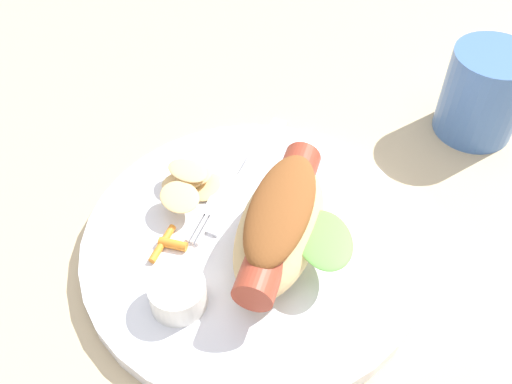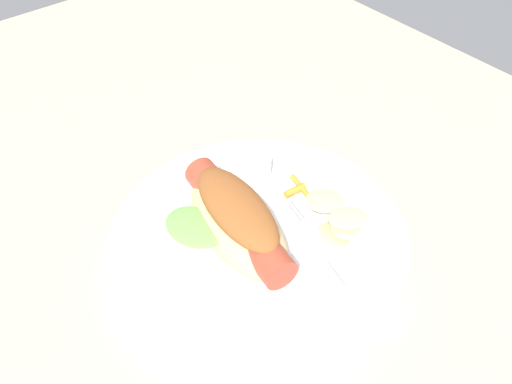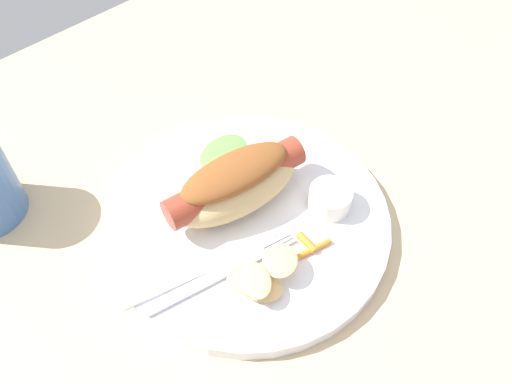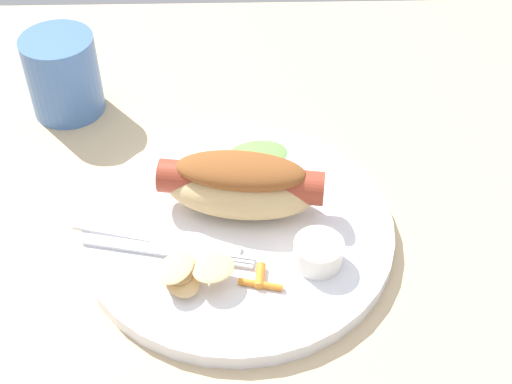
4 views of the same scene
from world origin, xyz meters
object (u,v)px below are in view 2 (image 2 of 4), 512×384
Objects in this scene: plate at (258,239)px; fork at (331,257)px; knife at (321,273)px; chips_pile at (339,220)px; carrot_garnish at (298,189)px; hot_dog at (236,221)px; sauce_ramekin at (251,166)px.

fork is at bearing 26.17° from plate.
knife is (7.51, 1.24, 0.98)cm from plate.
chips_pile reaches higher than knife.
plate is 7.28cm from carrot_garnish.
carrot_garnish is (-9.41, 5.69, 0.17)cm from knife.
hot_dog reaches higher than sauce_ramekin.
knife is (7.87, 3.58, -2.92)cm from hot_dog.
chips_pile is (11.49, 1.71, -0.04)cm from sauce_ramekin.
hot_dog is at bearing -118.83° from chips_pile.
sauce_ramekin reaches higher than plate.
chips_pile reaches higher than plate.
sauce_ramekin is at bearing -156.72° from carrot_garnish.
knife is at bearing 9.41° from plate.
plate is at bearing -90.44° from hot_dog.
hot_dog is (-0.36, -2.33, 3.90)cm from plate.
sauce_ramekin is 5.66cm from carrot_garnish.
sauce_ramekin reaches higher than knife.
plate is 8.71cm from sauce_ramekin.
knife is 2.02× the size of chips_pile.
knife is at bearing -13.44° from sauce_ramekin.
chips_pile is at bearing 8.45° from sauce_ramekin.
chips_pile reaches higher than fork.
fork is at bearing -6.06° from sauce_ramekin.
fork is (7.02, 5.60, -2.90)cm from hot_dog.
fork is 1.98× the size of chips_pile.
carrot_garnish is (-8.55, 3.66, 0.15)cm from fork.
hot_dog is 3.54× the size of sauce_ramekin.
carrot_garnish is at bearing 23.28° from sauce_ramekin.
knife is at bearing -31.16° from carrot_garnish.
chips_pile is at bearing 55.24° from plate.
hot_dog is 0.98× the size of knife.
carrot_garnish is at bearing 175.47° from chips_pile.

